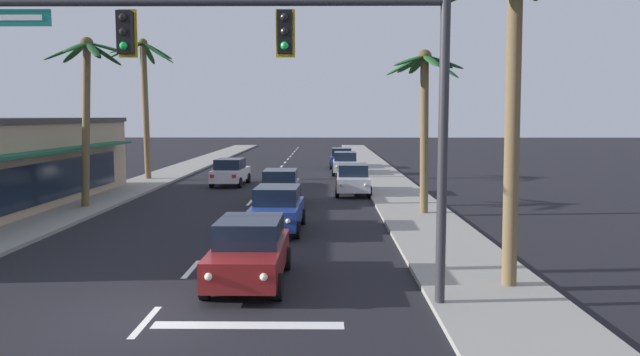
# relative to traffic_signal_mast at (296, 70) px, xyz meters

# --- Properties ---
(ground_plane) EXTENTS (220.00, 220.00, 0.00)m
(ground_plane) POSITION_rel_traffic_signal_mast_xyz_m (-3.17, -0.58, -5.35)
(ground_plane) COLOR black
(sidewalk_right) EXTENTS (3.20, 110.00, 0.14)m
(sidewalk_right) POSITION_rel_traffic_signal_mast_xyz_m (4.63, 19.42, -5.28)
(sidewalk_right) COLOR gray
(sidewalk_right) RESTS_ON ground
(sidewalk_left) EXTENTS (3.20, 110.00, 0.14)m
(sidewalk_left) POSITION_rel_traffic_signal_mast_xyz_m (-10.97, 19.42, -5.28)
(sidewalk_left) COLOR gray
(sidewalk_left) RESTS_ON ground
(lane_markings) EXTENTS (4.28, 89.96, 0.01)m
(lane_markings) POSITION_rel_traffic_signal_mast_xyz_m (-2.71, 19.89, -5.34)
(lane_markings) COLOR silver
(lane_markings) RESTS_ON ground
(traffic_signal_mast) EXTENTS (10.54, 0.41, 7.40)m
(traffic_signal_mast) POSITION_rel_traffic_signal_mast_xyz_m (0.00, 0.00, 0.00)
(traffic_signal_mast) COLOR #2D2D33
(traffic_signal_mast) RESTS_ON ground
(sedan_lead_at_stop_bar) EXTENTS (1.98, 4.46, 1.68)m
(sedan_lead_at_stop_bar) POSITION_rel_traffic_signal_mast_xyz_m (-1.33, 2.02, -4.49)
(sedan_lead_at_stop_bar) COLOR maroon
(sedan_lead_at_stop_bar) RESTS_ON ground
(sedan_third_in_queue) EXTENTS (2.05, 4.49, 1.68)m
(sedan_third_in_queue) POSITION_rel_traffic_signal_mast_xyz_m (-1.19, 9.20, -4.49)
(sedan_third_in_queue) COLOR navy
(sedan_third_in_queue) RESTS_ON ground
(sedan_fifth_in_queue) EXTENTS (1.95, 4.45, 1.68)m
(sedan_fifth_in_queue) POSITION_rel_traffic_signal_mast_xyz_m (-1.61, 16.38, -4.49)
(sedan_fifth_in_queue) COLOR #4C515B
(sedan_fifth_in_queue) RESTS_ON ground
(sedan_oncoming_far) EXTENTS (2.12, 4.52, 1.68)m
(sedan_oncoming_far) POSITION_rel_traffic_signal_mast_xyz_m (-5.34, 24.26, -4.49)
(sedan_oncoming_far) COLOR silver
(sedan_oncoming_far) RESTS_ON ground
(sedan_parked_nearest_kerb) EXTENTS (2.00, 4.47, 1.68)m
(sedan_parked_nearest_kerb) POSITION_rel_traffic_signal_mast_xyz_m (2.11, 31.38, -4.49)
(sedan_parked_nearest_kerb) COLOR silver
(sedan_parked_nearest_kerb) RESTS_ON ground
(sedan_parked_mid_kerb) EXTENTS (2.04, 4.49, 1.68)m
(sedan_parked_mid_kerb) POSITION_rel_traffic_signal_mast_xyz_m (2.18, 19.97, -4.49)
(sedan_parked_mid_kerb) COLOR silver
(sedan_parked_mid_kerb) RESTS_ON ground
(sedan_parked_far_kerb) EXTENTS (2.03, 4.48, 1.68)m
(sedan_parked_far_kerb) POSITION_rel_traffic_signal_mast_xyz_m (2.00, 36.95, -4.49)
(sedan_parked_far_kerb) COLOR navy
(sedan_parked_far_kerb) RESTS_ON ground
(palm_left_second) EXTENTS (3.77, 3.97, 7.94)m
(palm_left_second) POSITION_rel_traffic_signal_mast_xyz_m (-10.32, 14.45, 0.34)
(palm_left_second) COLOR brown
(palm_left_second) RESTS_ON ground
(palm_left_third) EXTENTS (4.58, 4.84, 9.47)m
(palm_left_third) POSITION_rel_traffic_signal_mast_xyz_m (-11.47, 27.02, 1.23)
(palm_left_third) COLOR brown
(palm_left_third) RESTS_ON ground
(palm_right_nearest) EXTENTS (3.58, 3.53, 8.30)m
(palm_right_nearest) POSITION_rel_traffic_signal_mast_xyz_m (5.18, 1.46, 0.42)
(palm_right_nearest) COLOR brown
(palm_right_nearest) RESTS_ON ground
(palm_right_second) EXTENTS (3.55, 3.62, 7.16)m
(palm_right_second) POSITION_rel_traffic_signal_mast_xyz_m (4.88, 12.70, -0.16)
(palm_right_second) COLOR brown
(palm_right_second) RESTS_ON ground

